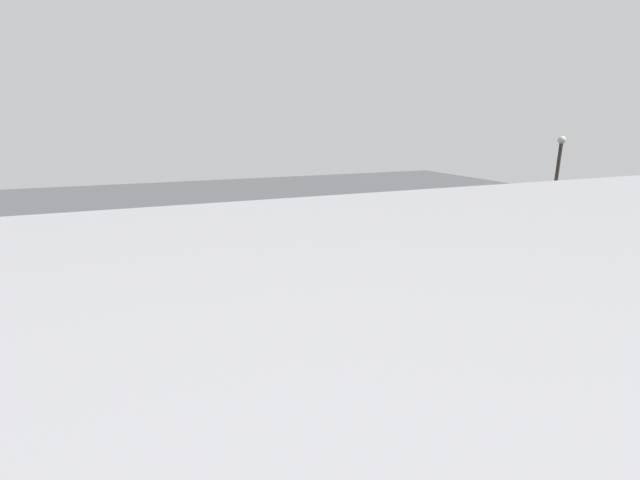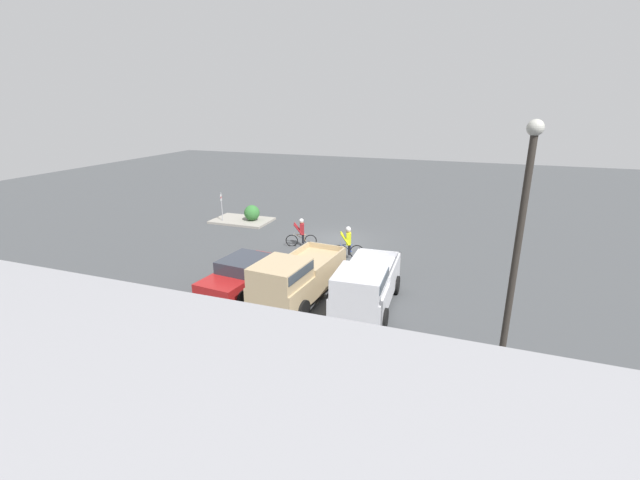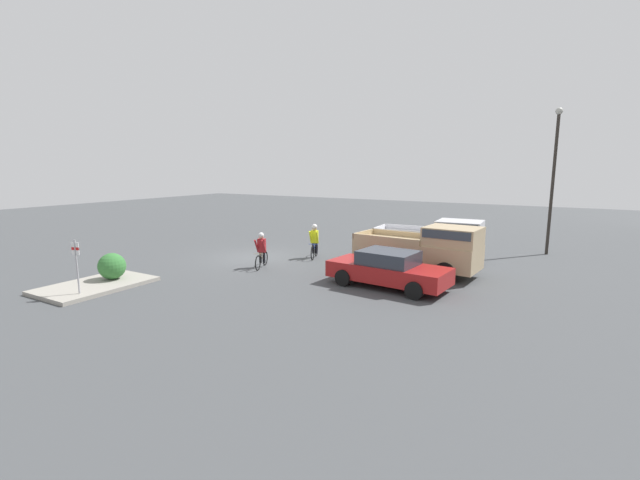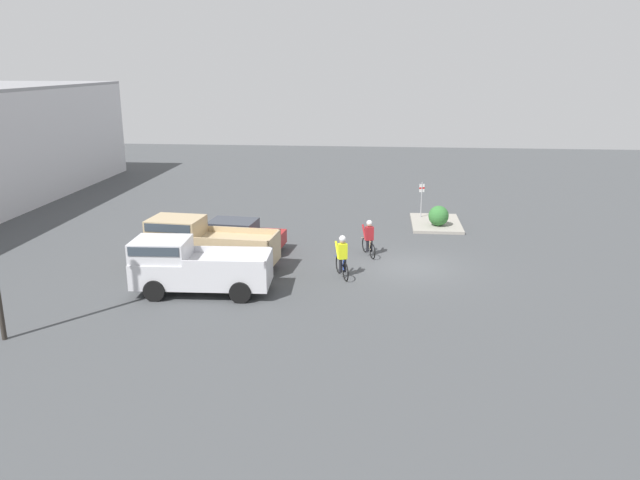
# 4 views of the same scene
# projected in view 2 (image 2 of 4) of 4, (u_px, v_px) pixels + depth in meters

# --- Properties ---
(ground_plane) EXTENTS (80.00, 80.00, 0.00)m
(ground_plane) POSITION_uv_depth(u_px,v_px,m) (337.00, 240.00, 25.95)
(ground_plane) COLOR #424447
(pickup_truck_0) EXTENTS (2.31, 5.23, 2.09)m
(pickup_truck_0) POSITION_uv_depth(u_px,v_px,m) (366.00, 286.00, 16.82)
(pickup_truck_0) COLOR silver
(pickup_truck_0) RESTS_ON ground_plane
(pickup_truck_1) EXTENTS (2.53, 5.55, 2.18)m
(pickup_truck_1) POSITION_uv_depth(u_px,v_px,m) (296.00, 278.00, 17.44)
(pickup_truck_1) COLOR tan
(pickup_truck_1) RESTS_ON ground_plane
(sedan_0) EXTENTS (2.38, 4.85, 1.45)m
(sedan_0) POSITION_uv_depth(u_px,v_px,m) (244.00, 273.00, 19.02)
(sedan_0) COLOR maroon
(sedan_0) RESTS_ON ground_plane
(cyclist_0) EXTENTS (1.71, 0.69, 1.68)m
(cyclist_0) POSITION_uv_depth(u_px,v_px,m) (301.00, 232.00, 24.58)
(cyclist_0) COLOR black
(cyclist_0) RESTS_ON ground_plane
(cyclist_1) EXTENTS (1.68, 0.67, 1.79)m
(cyclist_1) POSITION_uv_depth(u_px,v_px,m) (348.00, 242.00, 22.64)
(cyclist_1) COLOR black
(cyclist_1) RESTS_ON ground_plane
(fire_lane_sign) EXTENTS (0.11, 0.29, 2.12)m
(fire_lane_sign) POSITION_uv_depth(u_px,v_px,m) (222.00, 205.00, 29.22)
(fire_lane_sign) COLOR #9E9EA3
(fire_lane_sign) RESTS_ON ground_plane
(lamppost) EXTENTS (0.36, 0.36, 7.63)m
(lamppost) POSITION_uv_depth(u_px,v_px,m) (515.00, 261.00, 10.01)
(lamppost) COLOR #2D2823
(lamppost) RESTS_ON ground_plane
(curb_island) EXTENTS (4.00, 2.62, 0.15)m
(curb_island) POSITION_uv_depth(u_px,v_px,m) (242.00, 220.00, 29.91)
(curb_island) COLOR gray
(curb_island) RESTS_ON ground_plane
(shrub) EXTENTS (1.07, 1.07, 1.07)m
(shrub) POSITION_uv_depth(u_px,v_px,m) (252.00, 213.00, 29.52)
(shrub) COLOR #337033
(shrub) RESTS_ON curb_island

